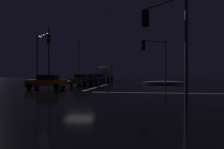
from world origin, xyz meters
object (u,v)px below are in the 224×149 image
object	(u,v)px
sedan_green	(81,80)
sedan_gray	(98,78)
sedan_orange_crossing	(47,82)
streetlamp_left_far	(79,56)
box_truck	(105,73)
traffic_signal_se	(167,31)
streetlamp_left_near	(49,51)
traffic_signal_nw	(42,50)
traffic_signal_ne	(156,54)
sedan_black	(89,79)

from	to	relation	value
sedan_green	sedan_gray	distance (m)	11.81
sedan_gray	sedan_orange_crossing	size ratio (longest dim) A/B	1.00
sedan_orange_crossing	streetlamp_left_far	xyz separation A→B (m)	(-4.24, 26.14, 4.77)
streetlamp_left_far	box_truck	bearing A→B (deg)	-1.67
box_truck	traffic_signal_se	world-z (taller)	traffic_signal_se
sedan_gray	traffic_signal_se	bearing A→B (deg)	-70.47
streetlamp_left_near	streetlamp_left_far	bearing A→B (deg)	90.00
sedan_gray	traffic_signal_nw	xyz separation A→B (m)	(-3.84, -15.59, 3.83)
sedan_gray	traffic_signal_ne	size ratio (longest dim) A/B	0.75
traffic_signal_nw	streetlamp_left_far	world-z (taller)	streetlamp_left_far
sedan_gray	sedan_orange_crossing	world-z (taller)	same
traffic_signal_nw	streetlamp_left_far	distance (m)	22.49
sedan_green	streetlamp_left_far	world-z (taller)	streetlamp_left_far
traffic_signal_ne	streetlamp_left_near	distance (m)	17.43
sedan_orange_crossing	traffic_signal_se	bearing A→B (deg)	-41.52
box_truck	sedan_orange_crossing	bearing A→B (deg)	-93.63
sedan_gray	streetlamp_left_near	size ratio (longest dim) A/B	0.48
sedan_green	sedan_black	bearing A→B (deg)	93.43
sedan_gray	traffic_signal_nw	distance (m)	16.50
traffic_signal_ne	streetlamp_left_far	bearing A→B (deg)	125.90
sedan_black	box_truck	bearing A→B (deg)	88.95
traffic_signal_ne	traffic_signal_nw	size ratio (longest dim) A/B	0.85
sedan_gray	streetlamp_left_far	world-z (taller)	streetlamp_left_far
sedan_green	box_truck	xyz separation A→B (m)	(-0.08, 18.44, 0.91)
traffic_signal_nw	traffic_signal_se	distance (m)	20.54
sedan_green	box_truck	bearing A→B (deg)	90.25
traffic_signal_se	streetlamp_left_near	world-z (taller)	streetlamp_left_near
sedan_green	streetlamp_left_near	distance (m)	7.86
sedan_gray	traffic_signal_nw	bearing A→B (deg)	-103.86
sedan_black	streetlamp_left_far	world-z (taller)	streetlamp_left_far
sedan_orange_crossing	traffic_signal_ne	distance (m)	12.92
traffic_signal_se	sedan_orange_crossing	bearing A→B (deg)	138.48
box_truck	traffic_signal_nw	xyz separation A→B (m)	(-4.00, -22.22, 2.93)
box_truck	sedan_green	bearing A→B (deg)	-89.75
traffic_signal_se	sedan_black	bearing A→B (deg)	114.46
traffic_signal_ne	streetlamp_left_near	bearing A→B (deg)	158.54
sedan_gray	box_truck	xyz separation A→B (m)	(0.15, 6.63, 0.91)
sedan_gray	traffic_signal_ne	bearing A→B (deg)	-56.11
sedan_gray	box_truck	world-z (taller)	box_truck
sedan_black	streetlamp_left_near	world-z (taller)	streetlamp_left_near
sedan_green	traffic_signal_ne	bearing A→B (deg)	-20.14
traffic_signal_se	streetlamp_left_near	xyz separation A→B (m)	(-16.41, 20.91, 1.03)
streetlamp_left_far	sedan_green	bearing A→B (deg)	-72.22
sedan_orange_crossing	streetlamp_left_near	size ratio (longest dim) A/B	0.48
streetlamp_left_near	traffic_signal_nw	bearing A→B (deg)	-73.52
streetlamp_left_far	streetlamp_left_near	bearing A→B (deg)	-90.00
traffic_signal_nw	streetlamp_left_near	world-z (taller)	streetlamp_left_near
sedan_orange_crossing	streetlamp_left_near	distance (m)	11.84
box_truck	sedan_gray	bearing A→B (deg)	-91.32
sedan_orange_crossing	streetlamp_left_far	size ratio (longest dim) A/B	0.44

